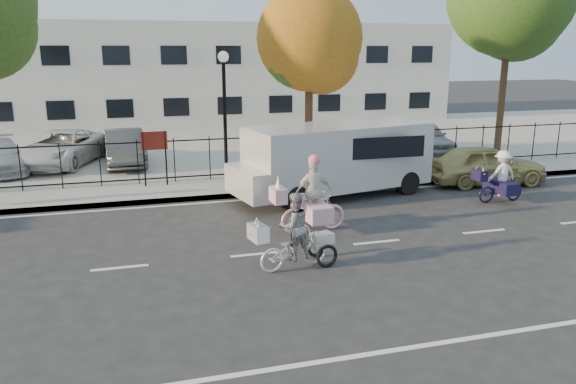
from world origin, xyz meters
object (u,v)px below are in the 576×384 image
object	(u,v)px
zebra_trike	(294,239)
bull_bike	(501,181)
lamppost	(224,94)
unicorn_bike	(312,204)
white_van	(335,157)
lot_car_c	(125,148)
lot_car_d	(423,137)
gold_sedan	(486,165)
lot_car_a	(0,156)
lot_car_b	(62,148)

from	to	relation	value
zebra_trike	bull_bike	xyz separation A→B (m)	(7.57, 3.42, -0.01)
lamppost	zebra_trike	world-z (taller)	lamppost
unicorn_bike	white_van	bearing A→B (deg)	-32.18
unicorn_bike	lot_car_c	size ratio (longest dim) A/B	0.49
lot_car_c	lot_car_d	bearing A→B (deg)	-7.78
bull_bike	white_van	distance (m)	5.09
lamppost	unicorn_bike	world-z (taller)	lamppost
lamppost	bull_bike	size ratio (longest dim) A/B	2.55
bull_bike	gold_sedan	xyz separation A→B (m)	(0.92, 2.09, 0.06)
lot_car_c	lot_car_d	xyz separation A→B (m)	(12.33, -1.02, 0.03)
bull_bike	lot_car_a	bearing A→B (deg)	61.06
zebra_trike	white_van	world-z (taller)	white_van
gold_sedan	lot_car_d	distance (m)	5.14
lot_car_a	lot_car_d	size ratio (longest dim) A/B	0.97
lot_car_d	bull_bike	bearing A→B (deg)	-94.78
white_van	lot_car_c	size ratio (longest dim) A/B	1.64
zebra_trike	unicorn_bike	xyz separation A→B (m)	(1.14, 2.23, 0.10)
bull_bike	lot_car_b	distance (m)	16.02
unicorn_bike	bull_bike	xyz separation A→B (m)	(6.43, 1.18, -0.11)
unicorn_bike	lot_car_a	world-z (taller)	unicorn_bike
lot_car_d	white_van	bearing A→B (deg)	-133.46
lot_car_a	lot_car_b	bearing A→B (deg)	5.51
bull_bike	lot_car_b	world-z (taller)	bull_bike
zebra_trike	lot_car_c	bearing A→B (deg)	4.26
lamppost	lot_car_c	bearing A→B (deg)	130.76
lot_car_b	lot_car_d	xyz separation A→B (m)	(14.68, -1.64, 0.04)
lamppost	gold_sedan	size ratio (longest dim) A/B	1.07
unicorn_bike	lot_car_b	world-z (taller)	unicorn_bike
lamppost	lot_car_b	world-z (taller)	lamppost
unicorn_bike	lot_car_d	world-z (taller)	unicorn_bike
bull_bike	white_van	size ratio (longest dim) A/B	0.25
white_van	gold_sedan	distance (m)	5.55
lot_car_c	lot_car_b	bearing A→B (deg)	162.28
lamppost	lot_car_b	xyz separation A→B (m)	(-5.67, 4.46, -2.30)
unicorn_bike	bull_bike	world-z (taller)	unicorn_bike
zebra_trike	bull_bike	bearing A→B (deg)	-77.77
white_van	lot_car_d	bearing A→B (deg)	28.81
zebra_trike	lot_car_a	xyz separation A→B (m)	(-7.84, 11.51, 0.09)
unicorn_bike	bull_bike	distance (m)	6.54
bull_bike	lot_car_d	xyz separation A→B (m)	(1.34, 7.22, 0.22)
gold_sedan	lot_car_c	world-z (taller)	lot_car_c
lot_car_b	lot_car_c	xyz separation A→B (m)	(2.35, -0.62, 0.01)
gold_sedan	lamppost	bearing A→B (deg)	80.28
white_van	lot_car_a	xyz separation A→B (m)	(-10.81, 6.00, -0.52)
zebra_trike	lot_car_a	bearing A→B (deg)	22.17
white_van	lamppost	bearing A→B (deg)	131.23
zebra_trike	gold_sedan	size ratio (longest dim) A/B	0.48
unicorn_bike	gold_sedan	bearing A→B (deg)	-68.91
white_van	zebra_trike	bearing A→B (deg)	-130.32
lot_car_b	bull_bike	bearing A→B (deg)	-15.24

